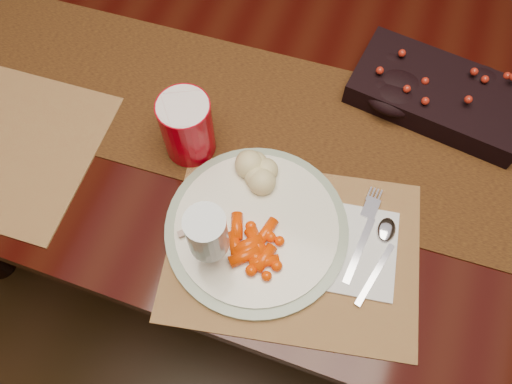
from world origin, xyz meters
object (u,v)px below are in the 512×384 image
(wine_glass, at_px, (209,243))
(placemat_main, at_px, (293,251))
(baby_carrots, at_px, (247,236))
(turkey_shreds, at_px, (201,222))
(red_cup, at_px, (187,127))
(mashed_potatoes, at_px, (250,169))
(centerpiece, at_px, (441,92))
(dining_table, at_px, (300,175))
(dinner_plate, at_px, (257,228))
(napkin, at_px, (355,250))

(wine_glass, bearing_deg, placemat_main, 26.49)
(baby_carrots, xyz_separation_m, turkey_shreds, (-0.08, -0.00, -0.00))
(baby_carrots, relative_size, red_cup, 0.88)
(placemat_main, bearing_deg, red_cup, 140.66)
(mashed_potatoes, distance_m, wine_glass, 0.16)
(centerpiece, bearing_deg, dining_table, -172.75)
(dining_table, distance_m, centerpiece, 0.47)
(baby_carrots, height_order, turkey_shreds, baby_carrots)
(wine_glass, bearing_deg, dinner_plate, 56.07)
(placemat_main, xyz_separation_m, baby_carrots, (-0.07, -0.01, 0.03))
(placemat_main, height_order, dinner_plate, dinner_plate)
(baby_carrots, relative_size, napkin, 0.70)
(mashed_potatoes, relative_size, napkin, 0.56)
(baby_carrots, bearing_deg, turkey_shreds, -178.88)
(centerpiece, bearing_deg, turkey_shreds, -129.88)
(turkey_shreds, bearing_deg, napkin, 10.45)
(dinner_plate, distance_m, napkin, 0.16)
(turkey_shreds, xyz_separation_m, wine_glass, (0.04, -0.04, 0.05))
(dining_table, distance_m, turkey_shreds, 0.54)
(dining_table, height_order, red_cup, red_cup)
(turkey_shreds, height_order, red_cup, red_cup)
(baby_carrots, height_order, wine_glass, wine_glass)
(mashed_potatoes, xyz_separation_m, napkin, (0.20, -0.06, -0.04))
(dinner_plate, xyz_separation_m, wine_glass, (-0.05, -0.07, 0.07))
(centerpiece, xyz_separation_m, wine_glass, (-0.28, -0.42, 0.05))
(dining_table, xyz_separation_m, dinner_plate, (-0.01, -0.32, 0.39))
(napkin, bearing_deg, centerpiece, 69.92)
(centerpiece, distance_m, turkey_shreds, 0.49)
(placemat_main, relative_size, baby_carrots, 3.77)
(red_cup, bearing_deg, wine_glass, -58.14)
(placemat_main, height_order, turkey_shreds, turkey_shreds)
(centerpiece, bearing_deg, baby_carrots, -122.33)
(placemat_main, xyz_separation_m, mashed_potatoes, (-0.11, 0.10, 0.04))
(dining_table, height_order, wine_glass, wine_glass)
(dining_table, height_order, baby_carrots, baby_carrots)
(turkey_shreds, bearing_deg, dinner_plate, 17.23)
(placemat_main, distance_m, red_cup, 0.27)
(dinner_plate, xyz_separation_m, baby_carrots, (-0.01, -0.02, 0.02))
(placemat_main, bearing_deg, dining_table, 89.59)
(baby_carrots, height_order, napkin, baby_carrots)
(wine_glass, bearing_deg, centerpiece, 56.62)
(centerpiece, distance_m, mashed_potatoes, 0.38)
(dinner_plate, bearing_deg, centerpiece, 56.73)
(dining_table, distance_m, placemat_main, 0.51)
(centerpiece, bearing_deg, red_cup, -148.70)
(centerpiece, bearing_deg, wine_glass, -123.38)
(dinner_plate, relative_size, napkin, 1.95)
(centerpiece, bearing_deg, placemat_main, -114.06)
(mashed_potatoes, relative_size, turkey_shreds, 1.25)
(red_cup, bearing_deg, centerpiece, 31.30)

